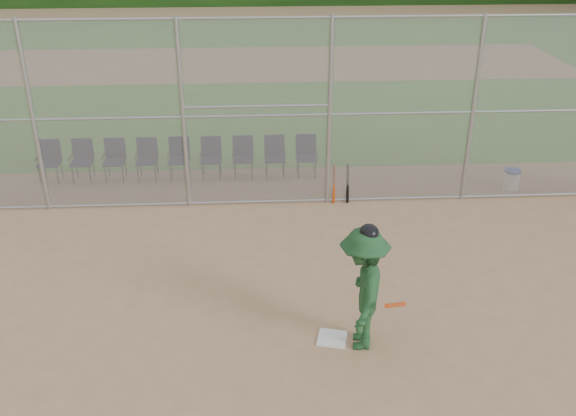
{
  "coord_description": "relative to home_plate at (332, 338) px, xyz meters",
  "views": [
    {
      "loc": [
        -0.57,
        -7.63,
        6.06
      ],
      "look_at": [
        0.0,
        2.5,
        1.1
      ],
      "focal_mm": 40.0,
      "sensor_mm": 36.0,
      "label": 1
    }
  ],
  "objects": [
    {
      "name": "batter_at_plate",
      "position": [
        0.4,
        -0.13,
        0.96
      ],
      "size": [
        1.09,
        1.41,
        2.01
      ],
      "color": "#1C4623",
      "rests_on": "ground"
    },
    {
      "name": "chair_1",
      "position": [
        -5.13,
        6.32,
        0.47
      ],
      "size": [
        0.54,
        0.52,
        0.96
      ],
      "primitive_type": null,
      "color": "black",
      "rests_on": "ground"
    },
    {
      "name": "water_cooler",
      "position": [
        4.74,
        5.3,
        0.22
      ],
      "size": [
        0.37,
        0.37,
        0.46
      ],
      "color": "white",
      "rests_on": "ground"
    },
    {
      "name": "chair_6",
      "position": [
        -1.38,
        6.32,
        0.47
      ],
      "size": [
        0.54,
        0.52,
        0.96
      ],
      "primitive_type": null,
      "color": "black",
      "rests_on": "ground"
    },
    {
      "name": "spare_bats",
      "position": [
        0.75,
        4.84,
        0.41
      ],
      "size": [
        0.36,
        0.24,
        0.85
      ],
      "color": "#D84C14",
      "rests_on": "ground"
    },
    {
      "name": "home_plate",
      "position": [
        0.0,
        0.0,
        0.0
      ],
      "size": [
        0.52,
        0.52,
        0.02
      ],
      "primitive_type": "cube",
      "rotation": [
        0.0,
        0.0,
        -0.24
      ],
      "color": "silver",
      "rests_on": "ground"
    },
    {
      "name": "chair_8",
      "position": [
        0.12,
        6.32,
        0.47
      ],
      "size": [
        0.54,
        0.52,
        0.96
      ],
      "primitive_type": null,
      "color": "black",
      "rests_on": "ground"
    },
    {
      "name": "chair_4",
      "position": [
        -2.88,
        6.32,
        0.47
      ],
      "size": [
        0.54,
        0.52,
        0.96
      ],
      "primitive_type": null,
      "color": "black",
      "rests_on": "ground"
    },
    {
      "name": "dirt_patch_far",
      "position": [
        -0.54,
        17.81,
        -0.0
      ],
      "size": [
        24.0,
        24.0,
        0.0
      ],
      "primitive_type": "plane",
      "color": "tan",
      "rests_on": "ground"
    },
    {
      "name": "chair_0",
      "position": [
        -5.88,
        6.32,
        0.47
      ],
      "size": [
        0.54,
        0.52,
        0.96
      ],
      "primitive_type": null,
      "color": "black",
      "rests_on": "ground"
    },
    {
      "name": "ground",
      "position": [
        -0.54,
        -0.19,
        -0.01
      ],
      "size": [
        100.0,
        100.0,
        0.0
      ],
      "primitive_type": "plane",
      "color": "tan",
      "rests_on": "ground"
    },
    {
      "name": "chair_7",
      "position": [
        -0.63,
        6.32,
        0.47
      ],
      "size": [
        0.54,
        0.52,
        0.96
      ],
      "primitive_type": null,
      "color": "black",
      "rests_on": "ground"
    },
    {
      "name": "chair_2",
      "position": [
        -4.38,
        6.32,
        0.47
      ],
      "size": [
        0.54,
        0.52,
        0.96
      ],
      "primitive_type": null,
      "color": "black",
      "rests_on": "ground"
    },
    {
      "name": "chair_5",
      "position": [
        -2.13,
        6.32,
        0.47
      ],
      "size": [
        0.54,
        0.52,
        0.96
      ],
      "primitive_type": null,
      "color": "black",
      "rests_on": "ground"
    },
    {
      "name": "chair_3",
      "position": [
        -3.63,
        6.32,
        0.47
      ],
      "size": [
        0.54,
        0.52,
        0.96
      ],
      "primitive_type": null,
      "color": "black",
      "rests_on": "ground"
    },
    {
      "name": "backstop_fence",
      "position": [
        -0.54,
        4.81,
        2.06
      ],
      "size": [
        16.09,
        0.09,
        4.0
      ],
      "color": "gray",
      "rests_on": "ground"
    },
    {
      "name": "grass_strip",
      "position": [
        -0.54,
        17.81,
        -0.0
      ],
      "size": [
        100.0,
        100.0,
        0.0
      ],
      "primitive_type": "plane",
      "color": "#2D6F21",
      "rests_on": "ground"
    }
  ]
}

